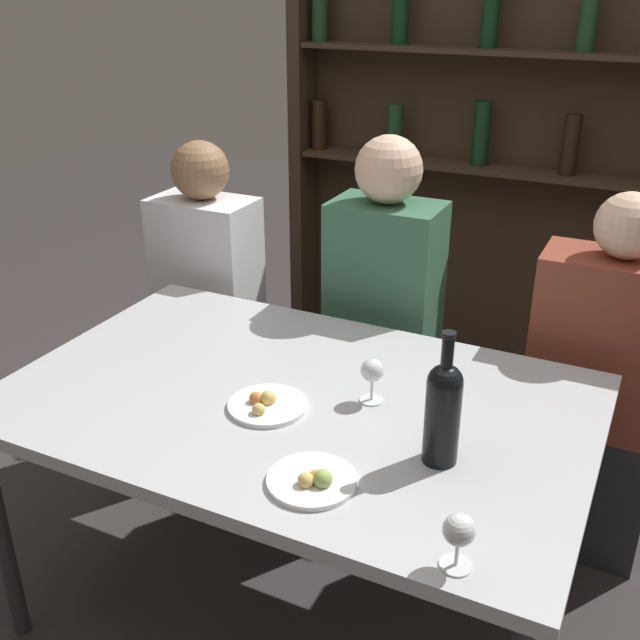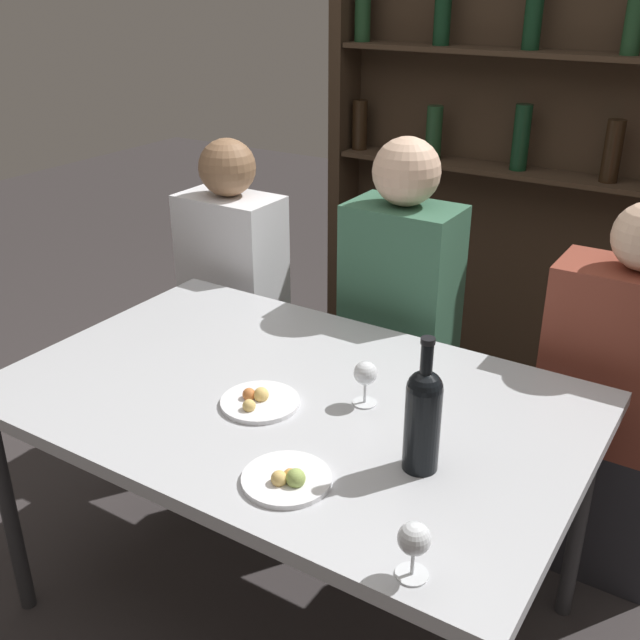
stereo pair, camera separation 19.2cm
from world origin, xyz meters
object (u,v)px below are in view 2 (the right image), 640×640
(wine_glass_0, at_px, (414,541))
(seated_person_left, at_px, (234,305))
(wine_bottle, at_px, (423,415))
(seated_person_right, at_px, (614,413))
(food_plate_0, at_px, (287,479))
(seated_person_center, at_px, (398,337))
(food_plate_1, at_px, (259,401))
(wine_glass_1, at_px, (365,375))

(wine_glass_0, relative_size, seated_person_left, 0.10)
(wine_bottle, relative_size, seated_person_right, 0.27)
(food_plate_0, height_order, seated_person_center, seated_person_center)
(wine_bottle, distance_m, food_plate_0, 0.31)
(wine_bottle, height_order, food_plate_1, wine_bottle)
(wine_bottle, xyz_separation_m, wine_glass_1, (-0.23, 0.17, -0.05))
(wine_bottle, relative_size, food_plate_0, 1.63)
(wine_glass_1, bearing_deg, wine_bottle, -36.08)
(seated_person_center, xyz_separation_m, seated_person_right, (0.69, 0.00, -0.06))
(seated_person_left, xyz_separation_m, seated_person_right, (1.37, 0.00, -0.02))
(wine_glass_1, height_order, seated_person_right, seated_person_right)
(food_plate_0, relative_size, seated_person_right, 0.16)
(food_plate_0, bearing_deg, seated_person_center, 103.04)
(food_plate_0, height_order, seated_person_right, seated_person_right)
(seated_person_left, height_order, seated_person_right, seated_person_left)
(wine_glass_1, relative_size, seated_person_center, 0.09)
(food_plate_0, bearing_deg, wine_glass_0, -16.56)
(wine_bottle, height_order, seated_person_center, seated_person_center)
(food_plate_1, bearing_deg, wine_bottle, -2.88)
(food_plate_0, relative_size, seated_person_center, 0.15)
(wine_glass_0, relative_size, food_plate_0, 0.59)
(seated_person_right, bearing_deg, wine_glass_0, -97.21)
(wine_glass_0, xyz_separation_m, seated_person_center, (-0.56, 1.06, -0.20))
(wine_glass_1, xyz_separation_m, seated_person_left, (-0.89, 0.60, -0.24))
(wine_glass_0, distance_m, wine_glass_1, 0.58)
(food_plate_1, bearing_deg, seated_person_right, 46.46)
(seated_person_left, relative_size, seated_person_right, 1.01)
(seated_person_left, xyz_separation_m, seated_person_center, (0.68, 0.00, 0.04))
(wine_glass_1, bearing_deg, seated_person_center, 108.82)
(food_plate_1, distance_m, seated_person_left, 1.01)
(wine_bottle, bearing_deg, food_plate_1, 177.12)
(wine_bottle, xyz_separation_m, wine_glass_0, (0.13, -0.30, -0.05))
(seated_person_center, bearing_deg, wine_glass_1, -71.18)
(wine_glass_0, relative_size, seated_person_center, 0.09)
(food_plate_1, height_order, seated_person_right, seated_person_right)
(wine_bottle, xyz_separation_m, seated_person_center, (-0.43, 0.76, -0.25))
(seated_person_left, bearing_deg, seated_person_right, 0.00)
(seated_person_center, bearing_deg, wine_bottle, -60.54)
(seated_person_left, height_order, seated_person_center, seated_person_center)
(wine_bottle, xyz_separation_m, food_plate_1, (-0.44, 0.02, -0.12))
(wine_bottle, height_order, seated_person_right, seated_person_right)
(wine_glass_0, relative_size, wine_glass_1, 0.98)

